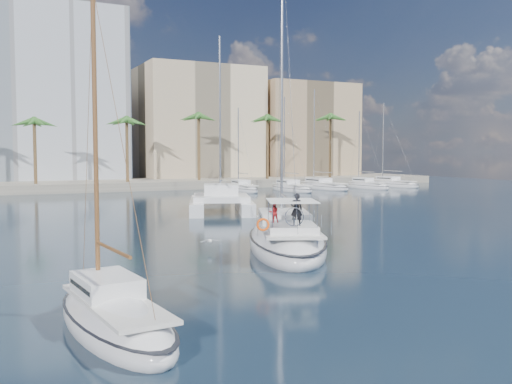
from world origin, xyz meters
TOP-DOWN VIEW (x-y plane):
  - ground at (0.00, 0.00)m, footprint 160.00×160.00m
  - quay at (0.00, 61.00)m, footprint 120.00×14.00m
  - building_beige at (22.00, 70.00)m, footprint 20.00×14.00m
  - building_tan_right at (42.00, 68.00)m, footprint 18.00×12.00m
  - palm_centre at (0.00, 57.00)m, footprint 3.60×3.60m
  - palm_right at (34.00, 57.00)m, footprint 3.60×3.60m
  - main_sloop at (2.52, 3.21)m, footprint 8.76×13.36m
  - small_sloop at (-9.17, -7.22)m, footprint 3.25×8.07m
  - catamaran at (7.16, 23.90)m, footprint 9.08×12.28m
  - seagull at (-1.32, 5.01)m, footprint 1.09×0.47m
  - moored_yacht_a at (20.00, 47.00)m, footprint 3.37×9.52m
  - moored_yacht_b at (26.50, 45.00)m, footprint 3.32×10.83m
  - moored_yacht_c at (33.00, 47.00)m, footprint 3.98×12.33m
  - moored_yacht_d at (39.50, 45.00)m, footprint 3.52×9.55m
  - moored_yacht_e at (46.00, 47.00)m, footprint 4.61×11.11m

SIDE VIEW (x-z plane):
  - ground at x=0.00m, z-range 0.00..0.00m
  - moored_yacht_a at x=20.00m, z-range -5.95..5.95m
  - moored_yacht_b at x=26.50m, z-range -6.86..6.86m
  - moored_yacht_c at x=33.00m, z-range -7.77..7.77m
  - moored_yacht_d at x=39.50m, z-range -5.95..5.95m
  - moored_yacht_e at x=46.00m, z-range -6.86..6.86m
  - small_sloop at x=-9.17m, z-range -5.23..6.07m
  - seagull at x=-1.32m, z-range 0.42..0.62m
  - main_sloop at x=2.52m, z-range -8.93..10.05m
  - quay at x=0.00m, z-range 0.00..1.20m
  - catamaran at x=7.16m, z-range -6.99..9.23m
  - building_tan_right at x=42.00m, z-range 0.00..18.00m
  - building_beige at x=22.00m, z-range 0.00..20.00m
  - palm_centre at x=0.00m, z-range 4.13..16.43m
  - palm_right at x=34.00m, z-range 4.13..16.43m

